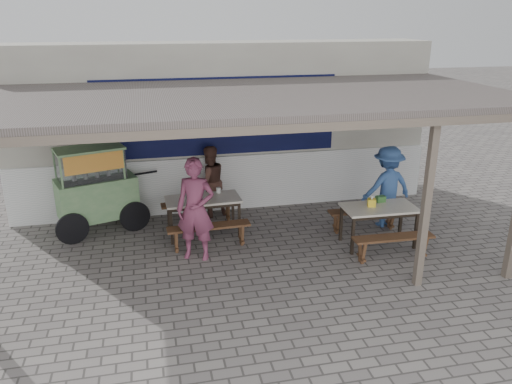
{
  "coord_description": "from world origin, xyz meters",
  "views": [
    {
      "loc": [
        -1.64,
        -7.14,
        4.02
      ],
      "look_at": [
        0.14,
        0.9,
        1.1
      ],
      "focal_mm": 35.0,
      "sensor_mm": 36.0,
      "label": 1
    }
  ],
  "objects_px": {
    "bench_left_street": "(209,231)",
    "bench_right_wall": "(364,215)",
    "patron_right_table": "(387,187)",
    "table_left": "(203,202)",
    "bench_right_street": "(393,242)",
    "patron_wall_side": "(209,181)",
    "patron_street_side": "(196,209)",
    "tissue_box": "(372,203)",
    "table_right": "(379,211)",
    "bench_left_wall": "(199,207)",
    "condiment_jar": "(218,190)",
    "condiment_bowl": "(194,199)",
    "vendor_cart": "(95,186)",
    "donation_box": "(380,199)"
  },
  "relations": [
    {
      "from": "patron_right_table",
      "to": "table_left",
      "type": "bearing_deg",
      "value": -11.59
    },
    {
      "from": "patron_right_table",
      "to": "condiment_jar",
      "type": "bearing_deg",
      "value": -16.44
    },
    {
      "from": "bench_right_wall",
      "to": "condiment_bowl",
      "type": "height_order",
      "value": "condiment_bowl"
    },
    {
      "from": "bench_right_wall",
      "to": "donation_box",
      "type": "xyz_separation_m",
      "value": [
        0.11,
        -0.4,
        0.47
      ]
    },
    {
      "from": "vendor_cart",
      "to": "condiment_jar",
      "type": "relative_size",
      "value": 19.38
    },
    {
      "from": "bench_right_street",
      "to": "table_left",
      "type": "bearing_deg",
      "value": 151.52
    },
    {
      "from": "table_right",
      "to": "patron_street_side",
      "type": "xyz_separation_m",
      "value": [
        -3.31,
        0.2,
        0.23
      ]
    },
    {
      "from": "table_right",
      "to": "condiment_bowl",
      "type": "bearing_deg",
      "value": 162.98
    },
    {
      "from": "condiment_jar",
      "to": "table_left",
      "type": "bearing_deg",
      "value": -143.19
    },
    {
      "from": "bench_left_street",
      "to": "vendor_cart",
      "type": "bearing_deg",
      "value": 145.16
    },
    {
      "from": "bench_left_street",
      "to": "bench_right_wall",
      "type": "bearing_deg",
      "value": -0.14
    },
    {
      "from": "patron_street_side",
      "to": "tissue_box",
      "type": "relative_size",
      "value": 13.06
    },
    {
      "from": "tissue_box",
      "to": "condiment_bowl",
      "type": "height_order",
      "value": "tissue_box"
    },
    {
      "from": "bench_left_street",
      "to": "patron_wall_side",
      "type": "height_order",
      "value": "patron_wall_side"
    },
    {
      "from": "table_left",
      "to": "donation_box",
      "type": "height_order",
      "value": "donation_box"
    },
    {
      "from": "bench_right_wall",
      "to": "patron_street_side",
      "type": "bearing_deg",
      "value": -170.99
    },
    {
      "from": "bench_right_wall",
      "to": "patron_wall_side",
      "type": "height_order",
      "value": "patron_wall_side"
    },
    {
      "from": "table_right",
      "to": "condiment_jar",
      "type": "distance_m",
      "value": 3.07
    },
    {
      "from": "bench_right_street",
      "to": "patron_street_side",
      "type": "bearing_deg",
      "value": 167.3
    },
    {
      "from": "tissue_box",
      "to": "donation_box",
      "type": "bearing_deg",
      "value": 33.13
    },
    {
      "from": "bench_right_street",
      "to": "patron_right_table",
      "type": "height_order",
      "value": "patron_right_table"
    },
    {
      "from": "patron_wall_side",
      "to": "condiment_jar",
      "type": "distance_m",
      "value": 0.71
    },
    {
      "from": "bench_left_wall",
      "to": "donation_box",
      "type": "height_order",
      "value": "donation_box"
    },
    {
      "from": "bench_left_wall",
      "to": "donation_box",
      "type": "xyz_separation_m",
      "value": [
        3.23,
        -1.52,
        0.47
      ]
    },
    {
      "from": "patron_street_side",
      "to": "tissue_box",
      "type": "distance_m",
      "value": 3.18
    },
    {
      "from": "table_left",
      "to": "vendor_cart",
      "type": "relative_size",
      "value": 0.72
    },
    {
      "from": "table_left",
      "to": "condiment_jar",
      "type": "distance_m",
      "value": 0.44
    },
    {
      "from": "table_right",
      "to": "bench_left_wall",
      "type": "bearing_deg",
      "value": 152.07
    },
    {
      "from": "patron_wall_side",
      "to": "condiment_jar",
      "type": "xyz_separation_m",
      "value": [
        0.09,
        -0.71,
        0.04
      ]
    },
    {
      "from": "bench_right_street",
      "to": "tissue_box",
      "type": "height_order",
      "value": "tissue_box"
    },
    {
      "from": "bench_left_street",
      "to": "table_right",
      "type": "distance_m",
      "value": 3.11
    },
    {
      "from": "bench_right_street",
      "to": "patron_street_side",
      "type": "relative_size",
      "value": 0.79
    },
    {
      "from": "bench_right_wall",
      "to": "patron_street_side",
      "type": "distance_m",
      "value": 3.4
    },
    {
      "from": "vendor_cart",
      "to": "patron_right_table",
      "type": "xyz_separation_m",
      "value": [
        5.62,
        -0.97,
        -0.1
      ]
    },
    {
      "from": "bench_left_wall",
      "to": "condiment_jar",
      "type": "relative_size",
      "value": 14.73
    },
    {
      "from": "patron_wall_side",
      "to": "condiment_bowl",
      "type": "height_order",
      "value": "patron_wall_side"
    },
    {
      "from": "condiment_jar",
      "to": "table_right",
      "type": "bearing_deg",
      "value": -26.88
    },
    {
      "from": "table_right",
      "to": "patron_right_table",
      "type": "height_order",
      "value": "patron_right_table"
    },
    {
      "from": "patron_street_side",
      "to": "tissue_box",
      "type": "height_order",
      "value": "patron_street_side"
    },
    {
      "from": "patron_wall_side",
      "to": "tissue_box",
      "type": "xyz_separation_m",
      "value": [
        2.69,
        -2.03,
        0.06
      ]
    },
    {
      "from": "bench_left_wall",
      "to": "table_left",
      "type": "bearing_deg",
      "value": -90.0
    },
    {
      "from": "table_right",
      "to": "tissue_box",
      "type": "relative_size",
      "value": 9.71
    },
    {
      "from": "vendor_cart",
      "to": "patron_street_side",
      "type": "height_order",
      "value": "patron_street_side"
    },
    {
      "from": "condiment_jar",
      "to": "donation_box",
      "type": "bearing_deg",
      "value": -21.99
    },
    {
      "from": "bench_left_wall",
      "to": "bench_right_wall",
      "type": "xyz_separation_m",
      "value": [
        3.12,
        -1.12,
        -0.0
      ]
    },
    {
      "from": "vendor_cart",
      "to": "bench_left_wall",
      "type": "bearing_deg",
      "value": -19.17
    },
    {
      "from": "patron_wall_side",
      "to": "tissue_box",
      "type": "bearing_deg",
      "value": 125.55
    },
    {
      "from": "patron_right_table",
      "to": "tissue_box",
      "type": "bearing_deg",
      "value": 41.39
    },
    {
      "from": "bench_right_street",
      "to": "patron_wall_side",
      "type": "distance_m",
      "value": 3.94
    },
    {
      "from": "bench_left_street",
      "to": "condiment_jar",
      "type": "relative_size",
      "value": 14.73
    }
  ]
}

